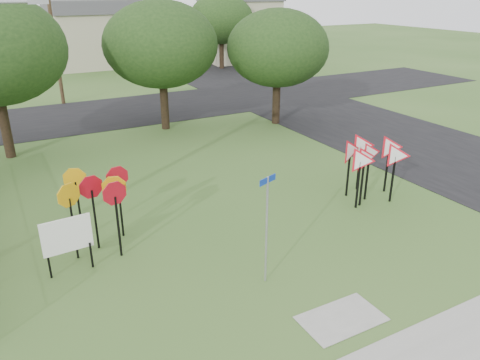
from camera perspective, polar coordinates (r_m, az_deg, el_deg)
name	(u,v)px	position (r m, az deg, el deg)	size (l,w,h in m)	color
ground	(285,270)	(13.42, 5.57, -10.82)	(140.00, 140.00, 0.00)	#325720
street_right	(363,126)	(27.62, 14.82, 6.35)	(8.00, 50.00, 0.02)	black
street_far	(108,113)	(30.78, -15.80, 7.88)	(60.00, 8.00, 0.02)	black
curb_pad	(341,319)	(11.91, 12.26, -16.18)	(2.00, 1.20, 0.02)	gray
street_name_sign	(267,224)	(12.05, 3.26, -5.33)	(0.59, 0.24, 3.03)	#9C9EA4
stop_sign_cluster	(98,194)	(14.22, -16.94, -1.63)	(2.24, 1.85, 2.38)	black
yield_sign_cluster	(370,156)	(17.55, 15.57, 2.89)	(2.83, 2.04, 2.31)	black
info_board	(67,237)	(13.51, -20.33, -6.58)	(1.33, 0.13, 1.67)	black
far_pole_a	(53,33)	(33.59, -21.80, 16.31)	(1.40, 0.24, 9.00)	#483621
far_pole_b	(153,28)	(39.33, -10.57, 17.79)	(1.40, 0.24, 8.50)	#483621
house_mid	(95,32)	(50.46, -17.31, 16.79)	(8.40, 8.40, 6.20)	#B6B192
house_right	(238,25)	(51.51, -0.20, 18.41)	(8.30, 8.30, 7.20)	#B6B192
tree_near_mid	(161,45)	(25.77, -9.64, 15.96)	(6.00, 6.00, 6.80)	black
tree_near_right	(278,48)	(26.66, 4.63, 15.72)	(5.60, 5.60, 6.33)	black
tree_far_right	(221,19)	(46.07, -2.32, 19.01)	(6.00, 6.00, 6.80)	black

